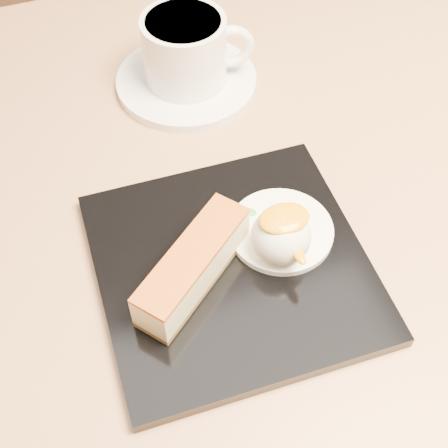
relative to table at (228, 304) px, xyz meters
name	(u,v)px	position (x,y,z in m)	size (l,w,h in m)	color
table	(228,304)	(0.00, 0.00, 0.00)	(0.80, 0.80, 0.72)	black
dessert_plate	(232,266)	(-0.02, -0.06, 0.16)	(0.22, 0.22, 0.01)	black
cheesecake	(193,266)	(-0.05, -0.06, 0.19)	(0.11, 0.10, 0.04)	brown
cream_smear	(281,230)	(0.03, -0.04, 0.17)	(0.09, 0.09, 0.01)	white
ice_cream_scoop	(281,236)	(0.02, -0.06, 0.19)	(0.05, 0.05, 0.05)	white
mango_sauce	(284,219)	(0.02, -0.06, 0.21)	(0.04, 0.03, 0.01)	orange
mint_sprig	(239,216)	(0.00, -0.02, 0.17)	(0.03, 0.02, 0.00)	green
saucer	(186,81)	(0.02, 0.19, 0.16)	(0.15, 0.15, 0.01)	white
coffee_cup	(187,49)	(0.02, 0.19, 0.20)	(0.11, 0.09, 0.07)	white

